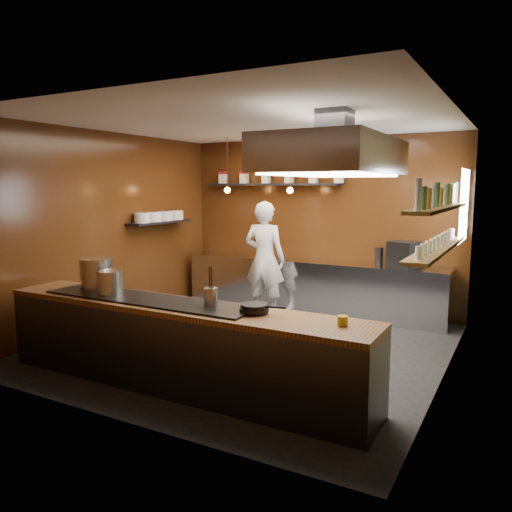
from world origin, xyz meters
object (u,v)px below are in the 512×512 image
Objects in this scene: stockpot_large at (96,274)px; chef at (265,259)px; extractor_hood at (334,155)px; espresso_machine at (404,254)px; stockpot_small at (110,283)px.

chef reaches higher than stockpot_large.
extractor_hood is at bearing 23.22° from stockpot_large.
stockpot_large is 4.66m from espresso_machine.
chef is at bearing 84.18° from stockpot_small.
extractor_hood is 2.91m from stockpot_small.
extractor_hood is at bearing -76.76° from espresso_machine.
espresso_machine is at bearing -167.32° from chef.
stockpot_large is at bearing 72.73° from chef.
stockpot_large is 3.12m from chef.
extractor_hood reaches higher than chef.
espresso_machine is at bearing 84.42° from extractor_hood.
stockpot_large is at bearing 157.89° from stockpot_small.
espresso_machine is 2.24m from chef.
extractor_hood is at bearing 129.50° from chef.
stockpot_small is at bearing -150.50° from extractor_hood.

